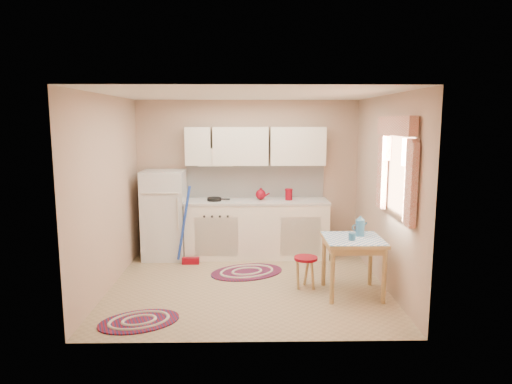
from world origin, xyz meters
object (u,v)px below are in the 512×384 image
at_px(fridge, 164,215).
at_px(stool, 306,273).
at_px(table, 352,266).
at_px(base_cabinets, 257,229).

relative_size(fridge, stool, 3.33).
bearing_deg(fridge, stool, -33.82).
height_order(fridge, table, fridge).
height_order(base_cabinets, stool, base_cabinets).
relative_size(base_cabinets, stool, 5.36).
xyz_separation_m(base_cabinets, stool, (0.61, -1.44, -0.23)).
xyz_separation_m(fridge, stool, (2.07, -1.39, -0.49)).
bearing_deg(stool, table, -20.81).
relative_size(fridge, base_cabinets, 0.62).
xyz_separation_m(fridge, table, (2.64, -1.60, -0.34)).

